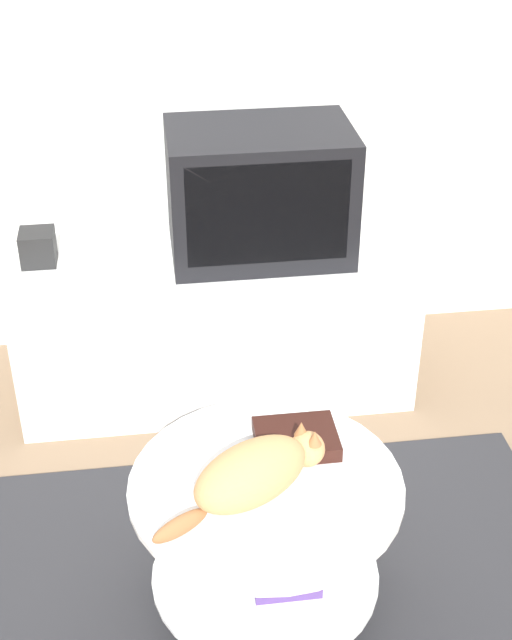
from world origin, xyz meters
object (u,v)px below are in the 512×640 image
at_px(dvd_box, 296,439).
at_px(cat, 254,473).
at_px(tv, 260,192).
at_px(speaker, 38,247).

distance_m(dvd_box, cat, 0.21).
distance_m(tv, dvd_box, 0.98).
bearing_deg(tv, cat, -98.47).
bearing_deg(tv, speaker, 178.75).
relative_size(tv, speaker, 5.26).
bearing_deg(dvd_box, tv, 87.95).
height_order(tv, speaker, tv).
height_order(speaker, cat, speaker).
bearing_deg(cat, tv, 49.53).
bearing_deg(dvd_box, speaker, 126.63).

